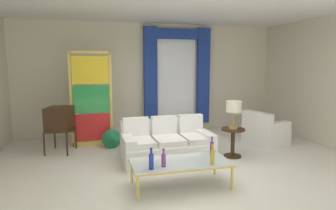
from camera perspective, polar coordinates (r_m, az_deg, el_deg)
name	(u,v)px	position (r m, az deg, el deg)	size (l,w,h in m)	color
ground_plane	(183,167)	(5.59, 3.01, -12.00)	(16.00, 16.00, 0.00)	silver
wall_rear	(151,78)	(8.22, -3.42, 5.21)	(8.00, 0.12, 3.00)	beige
wall_right	(327,82)	(7.69, 28.62, 4.02)	(0.12, 7.00, 3.00)	beige
ceiling_slab	(172,8)	(6.11, 0.84, 18.50)	(8.00, 7.60, 0.04)	white
curtained_window	(177,70)	(8.23, 1.84, 6.90)	(2.00, 0.17, 2.70)	white
couch_white_long	(166,145)	(5.89, -0.38, -7.79)	(1.78, 0.97, 0.86)	white
coffee_table	(180,163)	(4.65, 2.45, -11.29)	(1.53, 0.72, 0.41)	silver
bottle_blue_decanter	(151,161)	(4.27, -3.28, -10.77)	(0.07, 0.07, 0.32)	navy
bottle_crystal_tall	(212,148)	(4.94, 8.56, -8.24)	(0.06, 0.06, 0.32)	#753384
bottle_amber_squat	(212,156)	(4.51, 8.67, -9.88)	(0.06, 0.06, 0.32)	gold
bottle_ruby_flask	(164,159)	(4.37, -0.87, -10.59)	(0.07, 0.07, 0.28)	#753384
vintage_tv	(59,119)	(6.70, -20.46, -2.63)	(0.65, 0.70, 1.35)	#382314
armchair_white	(264,132)	(7.36, 18.27, -5.10)	(1.00, 0.98, 0.80)	white
stained_glass_divider	(91,101)	(6.98, -14.73, 0.77)	(0.95, 0.05, 2.20)	gold
peacock_figurine	(112,139)	(6.76, -10.89, -6.60)	(0.44, 0.60, 0.50)	beige
round_side_table	(233,140)	(6.20, 12.56, -6.70)	(0.48, 0.48, 0.59)	#382314
table_lamp_brass	(234,108)	(6.06, 12.76, -0.54)	(0.32, 0.32, 0.57)	#B29338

